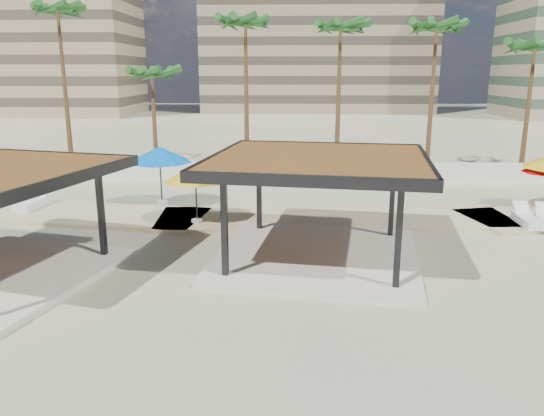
# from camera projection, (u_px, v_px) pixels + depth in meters

# --- Properties ---
(ground) EXTENTS (200.00, 200.00, 0.00)m
(ground) POSITION_uv_depth(u_px,v_px,m) (289.00, 276.00, 17.67)
(ground) COLOR #C7B584
(ground) RESTS_ON ground
(promenade) EXTENTS (44.45, 7.97, 0.24)m
(promenade) POSITION_uv_depth(u_px,v_px,m) (333.00, 215.00, 25.00)
(promenade) COLOR #C6B284
(promenade) RESTS_ON ground
(boundary_wall) EXTENTS (56.00, 0.30, 1.20)m
(boundary_wall) POSITION_uv_depth(u_px,v_px,m) (291.00, 171.00, 33.00)
(boundary_wall) COLOR silver
(boundary_wall) RESTS_ON ground
(building_west) EXTENTS (34.00, 16.00, 32.40)m
(building_west) POSITION_uv_depth(u_px,v_px,m) (20.00, 14.00, 81.28)
(building_west) COLOR #937F60
(building_west) RESTS_ON ground
(building_mid) EXTENTS (38.00, 16.00, 30.40)m
(building_mid) POSITION_uv_depth(u_px,v_px,m) (317.00, 25.00, 89.45)
(building_mid) COLOR #847259
(building_mid) RESTS_ON ground
(pavilion_central) EXTENTS (8.45, 8.45, 3.79)m
(pavilion_central) POSITION_uv_depth(u_px,v_px,m) (318.00, 198.00, 18.80)
(pavilion_central) COLOR beige
(pavilion_central) RESTS_ON ground
(umbrella_b) EXTENTS (3.12, 3.12, 2.53)m
(umbrella_b) POSITION_uv_depth(u_px,v_px,m) (195.00, 173.00, 22.85)
(umbrella_b) COLOR beige
(umbrella_b) RESTS_ON promenade
(umbrella_f) EXTENTS (3.22, 3.22, 2.86)m
(umbrella_f) POSITION_uv_depth(u_px,v_px,m) (160.00, 155.00, 26.16)
(umbrella_f) COLOR beige
(umbrella_f) RESTS_ON promenade
(lounger_a) EXTENTS (1.01, 2.49, 0.92)m
(lounger_a) POSITION_uv_depth(u_px,v_px,m) (33.00, 203.00, 25.91)
(lounger_a) COLOR white
(lounger_a) RESTS_ON promenade
(lounger_d) EXTENTS (0.75, 2.14, 0.80)m
(lounger_d) POSITION_uv_depth(u_px,v_px,m) (527.00, 220.00, 22.99)
(lounger_d) COLOR white
(lounger_d) RESTS_ON promenade
(palm_b) EXTENTS (3.00, 3.00, 11.31)m
(palm_b) POSITION_uv_depth(u_px,v_px,m) (58.00, 17.00, 33.85)
(palm_b) COLOR brown
(palm_b) RESTS_ON ground
(palm_c) EXTENTS (3.00, 3.00, 7.36)m
(palm_c) POSITION_uv_depth(u_px,v_px,m) (152.00, 77.00, 33.96)
(palm_c) COLOR brown
(palm_c) RESTS_ON ground
(palm_d) EXTENTS (3.00, 3.00, 10.51)m
(palm_d) POSITION_uv_depth(u_px,v_px,m) (246.00, 29.00, 33.77)
(palm_d) COLOR brown
(palm_d) RESTS_ON ground
(palm_e) EXTENTS (3.00, 3.00, 10.17)m
(palm_e) POSITION_uv_depth(u_px,v_px,m) (340.00, 33.00, 33.13)
(palm_e) COLOR brown
(palm_e) RESTS_ON ground
(palm_f) EXTENTS (3.00, 3.00, 10.16)m
(palm_f) POSITION_uv_depth(u_px,v_px,m) (436.00, 33.00, 33.10)
(palm_f) COLOR brown
(palm_f) RESTS_ON ground
(palm_g) EXTENTS (3.00, 3.00, 8.97)m
(palm_g) POSITION_uv_depth(u_px,v_px,m) (535.00, 52.00, 32.76)
(palm_g) COLOR brown
(palm_g) RESTS_ON ground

